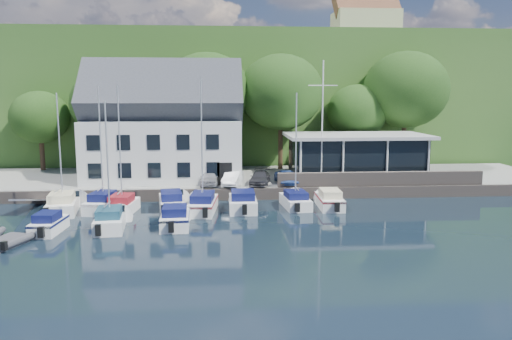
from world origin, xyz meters
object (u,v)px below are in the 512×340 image
object	(u,v)px
boat_r1_1	(101,151)
club_pavilion	(356,156)
boat_r1_3	(172,200)
boat_r1_6	(296,156)
boat_r2_1	(107,162)
boat_r1_7	(329,198)
dinghy_1	(6,241)
car_white	(233,178)
boat_r1_0	(60,150)
car_dgrey	(260,178)
harbor_building	(164,132)
flagpole	(322,123)
car_silver	(209,178)
boat_r1_2	(120,156)
boat_r1_5	(243,200)
boat_r2_0	(49,222)
boat_r2_2	(175,216)
car_blue	(287,177)
boat_r1_4	(202,152)

from	to	relation	value
boat_r1_1	club_pavilion	bearing A→B (deg)	30.03
boat_r1_1	boat_r1_3	xyz separation A→B (m)	(5.19, -0.12, -3.85)
boat_r1_6	boat_r2_1	xyz separation A→B (m)	(-13.22, -5.40, 0.41)
boat_r1_7	dinghy_1	size ratio (longest dim) A/B	2.04
car_white	boat_r1_0	xyz separation A→B (m)	(-12.95, -5.06, 3.12)
boat_r1_0	car_white	bearing A→B (deg)	12.12
car_dgrey	boat_r1_7	xyz separation A→B (m)	(5.07, -5.10, -0.84)
harbor_building	boat_r1_7	xyz separation A→B (m)	(13.67, -8.78, -4.61)
flagpole	boat_r1_1	bearing A→B (deg)	-164.21
club_pavilion	boat_r1_0	size ratio (longest dim) A/B	1.39
car_dgrey	boat_r1_6	bearing A→B (deg)	-52.99
car_silver	boat_r1_0	world-z (taller)	boat_r1_0
boat_r1_2	dinghy_1	bearing A→B (deg)	-117.12
boat_r1_5	dinghy_1	world-z (taller)	boat_r1_5
boat_r2_0	car_dgrey	bearing A→B (deg)	40.28
boat_r1_0	car_dgrey	bearing A→B (deg)	9.79
boat_r2_1	boat_r2_2	bearing A→B (deg)	-3.32
boat_r1_0	boat_r1_3	distance (m)	9.03
boat_r1_1	boat_r1_6	distance (m)	14.86
boat_r1_7	boat_r2_1	world-z (taller)	boat_r2_1
boat_r1_1	dinghy_1	size ratio (longest dim) A/B	3.13
club_pavilion	car_dgrey	distance (m)	10.03
boat_r1_3	boat_r2_2	xyz separation A→B (m)	(0.69, -5.01, -0.02)
flagpole	boat_r1_5	xyz separation A→B (m)	(-7.27, -5.69, -5.59)
dinghy_1	boat_r1_3	bearing A→B (deg)	63.50
club_pavilion	car_silver	xyz separation A→B (m)	(-13.82, -3.20, -1.41)
boat_r1_6	dinghy_1	size ratio (longest dim) A/B	2.79
club_pavilion	car_dgrey	xyz separation A→B (m)	(-9.39, -3.18, -1.47)
car_dgrey	boat_r1_1	size ratio (longest dim) A/B	0.43
car_blue	boat_r1_6	world-z (taller)	boat_r1_6
harbor_building	club_pavilion	world-z (taller)	harbor_building
flagpole	car_silver	bearing A→B (deg)	-178.81
flagpole	boat_r2_0	distance (m)	23.58
boat_r1_1	boat_r1_2	bearing A→B (deg)	-18.68
boat_r2_2	car_blue	bearing A→B (deg)	46.23
flagpole	boat_r1_0	distance (m)	21.60
boat_r1_1	boat_r2_2	bearing A→B (deg)	-31.35
boat_r2_1	boat_r2_2	xyz separation A→B (m)	(4.25, 0.22, -3.78)
boat_r1_4	dinghy_1	distance (m)	14.42
car_dgrey	boat_r2_1	xyz separation A→B (m)	(-10.82, -10.24, 2.94)
boat_r1_2	boat_r1_5	bearing A→B (deg)	7.86
flagpole	car_blue	bearing A→B (deg)	-178.14
flagpole	dinghy_1	xyz separation A→B (m)	(-21.61, -13.88, -6.03)
boat_r1_1	dinghy_1	xyz separation A→B (m)	(-3.68, -8.81, -4.26)
car_white	dinghy_1	world-z (taller)	car_white
boat_r1_0	boat_r1_2	bearing A→B (deg)	-15.04
boat_r1_1	boat_r1_5	size ratio (longest dim) A/B	1.56
boat_r2_2	boat_r1_1	bearing A→B (deg)	136.70
boat_r1_0	boat_r1_2	distance (m)	4.52
boat_r2_2	harbor_building	bearing A→B (deg)	96.27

